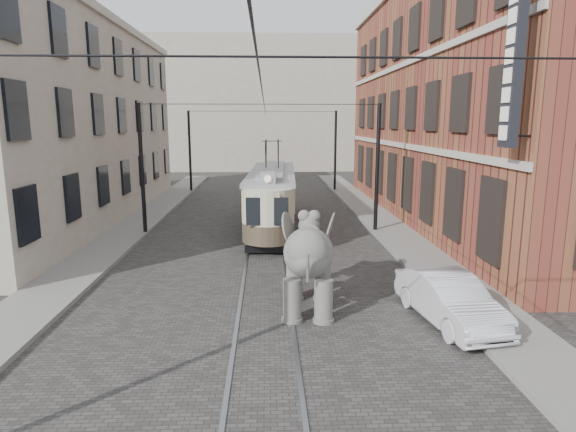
{
  "coord_description": "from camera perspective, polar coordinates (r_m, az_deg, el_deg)",
  "views": [
    {
      "loc": [
        0.09,
        -16.3,
        5.15
      ],
      "look_at": [
        0.77,
        -0.55,
        2.1
      ],
      "focal_mm": 30.26,
      "sensor_mm": 36.0,
      "label": 1
    }
  ],
  "objects": [
    {
      "name": "parked_car",
      "position": [
        13.43,
        18.44,
        -9.24
      ],
      "size": [
        1.98,
        4.06,
        1.28
      ],
      "primitive_type": "imported",
      "rotation": [
        0.0,
        0.0,
        0.16
      ],
      "color": "silver",
      "rests_on": "ground"
    },
    {
      "name": "tram_rails",
      "position": [
        17.09,
        -2.68,
        -6.56
      ],
      "size": [
        1.54,
        80.0,
        0.02
      ],
      "primitive_type": null,
      "color": "slate",
      "rests_on": "ground"
    },
    {
      "name": "catenary",
      "position": [
        21.41,
        -3.25,
        5.17
      ],
      "size": [
        11.0,
        30.2,
        6.0
      ],
      "primitive_type": null,
      "color": "black",
      "rests_on": "ground"
    },
    {
      "name": "brick_building",
      "position": [
        27.56,
        21.33,
        11.99
      ],
      "size": [
        8.0,
        26.0,
        12.0
      ],
      "primitive_type": "cube",
      "color": "maroon",
      "rests_on": "ground"
    },
    {
      "name": "sidewalk_left",
      "position": [
        18.3,
        -23.61,
        -6.1
      ],
      "size": [
        2.0,
        60.0,
        0.15
      ],
      "primitive_type": "cube",
      "color": "slate",
      "rests_on": "ground"
    },
    {
      "name": "sidewalk_right",
      "position": [
        18.06,
        16.82,
        -5.85
      ],
      "size": [
        2.0,
        60.0,
        0.15
      ],
      "primitive_type": "cube",
      "color": "slate",
      "rests_on": "ground"
    },
    {
      "name": "stucco_building",
      "position": [
        28.54,
        -25.72,
        9.58
      ],
      "size": [
        7.0,
        24.0,
        10.0
      ],
      "primitive_type": "cube",
      "color": "gray",
      "rests_on": "ground"
    },
    {
      "name": "distant_block",
      "position": [
        56.33,
        -2.63,
        12.82
      ],
      "size": [
        28.0,
        10.0,
        14.0
      ],
      "primitive_type": "cube",
      "color": "gray",
      "rests_on": "ground"
    },
    {
      "name": "ground",
      "position": [
        17.09,
        -2.68,
        -6.6
      ],
      "size": [
        120.0,
        120.0,
        0.0
      ],
      "primitive_type": "plane",
      "color": "#403D3B"
    },
    {
      "name": "elephant",
      "position": [
        13.39,
        2.4,
        -5.83
      ],
      "size": [
        2.7,
        4.4,
        2.57
      ],
      "primitive_type": null,
      "rotation": [
        0.0,
        0.0,
        -0.09
      ],
      "color": "#5E5C57",
      "rests_on": "ground"
    },
    {
      "name": "tram",
      "position": [
        24.06,
        -1.86,
        3.78
      ],
      "size": [
        2.7,
        10.91,
        4.29
      ],
      "primitive_type": null,
      "rotation": [
        0.0,
        0.0,
        -0.04
      ],
      "color": "beige",
      "rests_on": "ground"
    }
  ]
}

